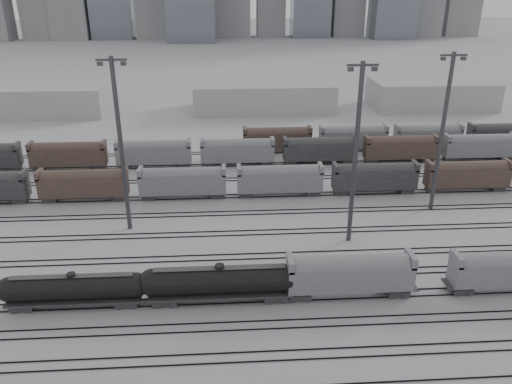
{
  "coord_description": "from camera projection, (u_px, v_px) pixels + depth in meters",
  "views": [
    {
      "loc": [
        -1.37,
        -49.11,
        35.76
      ],
      "look_at": [
        3.31,
        24.45,
        4.0
      ],
      "focal_mm": 35.0,
      "sensor_mm": 36.0,
      "label": 1
    }
  ],
  "objects": [
    {
      "name": "hopper_car_a",
      "position": [
        350.0,
        272.0,
        59.6
      ],
      "size": [
        15.18,
        3.02,
        5.43
      ],
      "color": "#232326",
      "rests_on": "ground"
    },
    {
      "name": "warehouse_mid",
      "position": [
        264.0,
        96.0,
        145.31
      ],
      "size": [
        40.0,
        18.0,
        8.0
      ],
      "primitive_type": "cube",
      "color": "#A8A8AA",
      "rests_on": "ground"
    },
    {
      "name": "bg_string_mid",
      "position": [
        320.0,
        151.0,
        103.18
      ],
      "size": [
        151.0,
        3.0,
        5.6
      ],
      "color": "#232326",
      "rests_on": "ground"
    },
    {
      "name": "tank_car_a",
      "position": [
        73.0,
        288.0,
        58.04
      ],
      "size": [
        17.44,
        2.91,
        4.31
      ],
      "color": "#232326",
      "rests_on": "ground"
    },
    {
      "name": "hopper_car_b",
      "position": [
        510.0,
        268.0,
        60.81
      ],
      "size": [
        14.55,
        2.89,
        5.2
      ],
      "color": "#232326",
      "rests_on": "ground"
    },
    {
      "name": "ground",
      "position": [
        241.0,
        305.0,
        59.25
      ],
      "size": [
        900.0,
        900.0,
        0.0
      ],
      "primitive_type": "plane",
      "color": "silver",
      "rests_on": "ground"
    },
    {
      "name": "tank_car_b",
      "position": [
        220.0,
        281.0,
        58.93
      ],
      "size": [
        19.21,
        3.2,
        4.75
      ],
      "color": "#232326",
      "rests_on": "ground"
    },
    {
      "name": "light_mast_b",
      "position": [
        121.0,
        143.0,
        71.87
      ],
      "size": [
        4.17,
        0.67,
        26.09
      ],
      "color": "#3D3D3F",
      "rests_on": "ground"
    },
    {
      "name": "light_mast_c",
      "position": [
        356.0,
        152.0,
        68.42
      ],
      "size": [
        4.16,
        0.67,
        25.98
      ],
      "color": "#3D3D3F",
      "rests_on": "ground"
    },
    {
      "name": "bg_string_near",
      "position": [
        280.0,
        181.0,
        87.93
      ],
      "size": [
        151.0,
        3.0,
        5.6
      ],
      "color": "gray",
      "rests_on": "ground"
    },
    {
      "name": "light_mast_d",
      "position": [
        442.0,
        130.0,
        78.67
      ],
      "size": [
        4.11,
        0.66,
        25.67
      ],
      "color": "#3D3D3F",
      "rests_on": "ground"
    },
    {
      "name": "tracks",
      "position": [
        237.0,
        235.0,
        75.25
      ],
      "size": [
        220.0,
        71.5,
        0.16
      ],
      "color": "black",
      "rests_on": "ground"
    },
    {
      "name": "bg_string_far",
      "position": [
        390.0,
        138.0,
        111.53
      ],
      "size": [
        66.0,
        3.0,
        5.6
      ],
      "color": "brown",
      "rests_on": "ground"
    },
    {
      "name": "warehouse_left",
      "position": [
        18.0,
        99.0,
        141.23
      ],
      "size": [
        50.0,
        18.0,
        8.0
      ],
      "primitive_type": "cube",
      "color": "#A8A8AA",
      "rests_on": "ground"
    },
    {
      "name": "warehouse_right",
      "position": [
        431.0,
        94.0,
        148.23
      ],
      "size": [
        35.0,
        18.0,
        8.0
      ],
      "primitive_type": "cube",
      "color": "#A8A8AA",
      "rests_on": "ground"
    }
  ]
}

